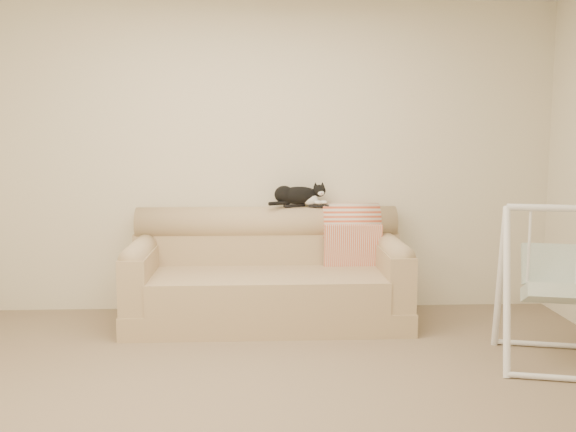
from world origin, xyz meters
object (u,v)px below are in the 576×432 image
at_px(sofa, 268,278).
at_px(remote_b, 319,206).
at_px(tuxedo_cat, 298,195).
at_px(baby_swing, 551,285).
at_px(remote_a, 294,205).

xyz_separation_m(sofa, remote_b, (0.43, 0.22, 0.56)).
bearing_deg(tuxedo_cat, baby_swing, -39.62).
height_order(remote_b, tuxedo_cat, tuxedo_cat).
distance_m(remote_b, tuxedo_cat, 0.19).
distance_m(sofa, remote_a, 0.65).
bearing_deg(baby_swing, sofa, 150.04).
distance_m(remote_a, remote_b, 0.20).
relative_size(remote_a, baby_swing, 0.18).
xyz_separation_m(sofa, remote_a, (0.23, 0.25, 0.56)).
distance_m(sofa, remote_b, 0.74).
xyz_separation_m(remote_b, baby_swing, (1.40, -1.28, -0.38)).
xyz_separation_m(sofa, baby_swing, (1.84, -1.06, 0.18)).
bearing_deg(remote_a, sofa, -132.65).
relative_size(sofa, remote_b, 12.49).
relative_size(sofa, baby_swing, 2.07).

